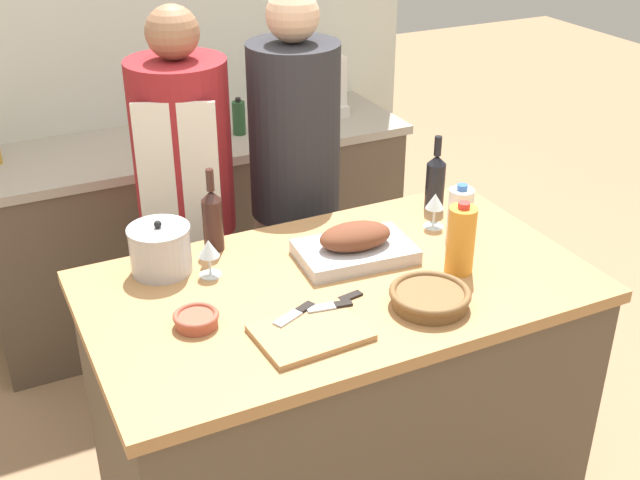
# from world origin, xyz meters

# --- Properties ---
(kitchen_island) EXTENTS (1.53, 0.88, 0.93)m
(kitchen_island) POSITION_xyz_m (0.00, 0.00, 0.47)
(kitchen_island) COLOR brown
(kitchen_island) RESTS_ON ground_plane
(back_counter) EXTENTS (1.98, 0.60, 0.90)m
(back_counter) POSITION_xyz_m (0.00, 1.45, 0.45)
(back_counter) COLOR brown
(back_counter) RESTS_ON ground_plane
(back_wall) EXTENTS (2.48, 0.10, 2.55)m
(back_wall) POSITION_xyz_m (0.00, 1.80, 1.27)
(back_wall) COLOR silver
(back_wall) RESTS_ON ground_plane
(roasting_pan) EXTENTS (0.38, 0.26, 0.12)m
(roasting_pan) POSITION_xyz_m (0.11, 0.11, 0.97)
(roasting_pan) COLOR #BCBCC1
(roasting_pan) RESTS_ON kitchen_island
(wicker_basket) EXTENTS (0.24, 0.24, 0.05)m
(wicker_basket) POSITION_xyz_m (0.17, -0.24, 0.96)
(wicker_basket) COLOR brown
(wicker_basket) RESTS_ON kitchen_island
(cutting_board) EXTENTS (0.31, 0.23, 0.02)m
(cutting_board) POSITION_xyz_m (-0.20, -0.22, 0.94)
(cutting_board) COLOR #AD7F51
(cutting_board) RESTS_ON kitchen_island
(stock_pot) EXTENTS (0.19, 0.19, 0.17)m
(stock_pot) POSITION_xyz_m (-0.47, 0.30, 1.00)
(stock_pot) COLOR #B7B7BC
(stock_pot) RESTS_ON kitchen_island
(mixing_bowl) EXTENTS (0.13, 0.13, 0.04)m
(mixing_bowl) POSITION_xyz_m (-0.47, -0.04, 0.95)
(mixing_bowl) COLOR #A84C38
(mixing_bowl) RESTS_ON kitchen_island
(juice_jug) EXTENTS (0.09, 0.09, 0.24)m
(juice_jug) POSITION_xyz_m (0.36, -0.11, 1.04)
(juice_jug) COLOR orange
(juice_jug) RESTS_ON kitchen_island
(milk_jug) EXTENTS (0.08, 0.08, 0.21)m
(milk_jug) POSITION_xyz_m (0.48, 0.06, 1.02)
(milk_jug) COLOR white
(milk_jug) RESTS_ON kitchen_island
(wine_bottle_green) EXTENTS (0.07, 0.07, 0.27)m
(wine_bottle_green) POSITION_xyz_m (0.55, 0.32, 1.04)
(wine_bottle_green) COLOR black
(wine_bottle_green) RESTS_ON kitchen_island
(wine_bottle_dark) EXTENTS (0.07, 0.07, 0.28)m
(wine_bottle_dark) POSITION_xyz_m (-0.27, 0.37, 1.04)
(wine_bottle_dark) COLOR #381E19
(wine_bottle_dark) RESTS_ON kitchen_island
(wine_glass_left) EXTENTS (0.07, 0.07, 0.12)m
(wine_glass_left) POSITION_xyz_m (-0.34, 0.21, 1.02)
(wine_glass_left) COLOR silver
(wine_glass_left) RESTS_ON kitchen_island
(wine_glass_right) EXTENTS (0.07, 0.07, 0.13)m
(wine_glass_right) POSITION_xyz_m (0.46, 0.18, 1.02)
(wine_glass_right) COLOR silver
(wine_glass_right) RESTS_ON kitchen_island
(knife_chef) EXTENTS (0.20, 0.06, 0.01)m
(knife_chef) POSITION_xyz_m (-0.07, -0.11, 0.93)
(knife_chef) COLOR #B7B7BC
(knife_chef) RESTS_ON kitchen_island
(knife_paring) EXTENTS (0.14, 0.05, 0.01)m
(knife_paring) POSITION_xyz_m (-0.10, -0.15, 0.95)
(knife_paring) COLOR #B7B7BC
(knife_paring) RESTS_ON cutting_board
(knife_bread) EXTENTS (0.15, 0.09, 0.01)m
(knife_bread) POSITION_xyz_m (-0.21, -0.14, 0.95)
(knife_bread) COLOR #B7B7BC
(knife_bread) RESTS_ON cutting_board
(stand_mixer) EXTENTS (0.18, 0.14, 0.29)m
(stand_mixer) POSITION_xyz_m (0.69, 1.47, 1.02)
(stand_mixer) COLOR silver
(stand_mixer) RESTS_ON back_counter
(condiment_bottle_tall) EXTENTS (0.06, 0.06, 0.17)m
(condiment_bottle_tall) POSITION_xyz_m (0.21, 1.41, 0.98)
(condiment_bottle_tall) COLOR #234C28
(condiment_bottle_tall) RESTS_ON back_counter
(person_cook_aproned) EXTENTS (0.38, 0.40, 1.63)m
(person_cook_aproned) POSITION_xyz_m (-0.22, 0.83, 0.90)
(person_cook_aproned) COLOR beige
(person_cook_aproned) RESTS_ON ground_plane
(person_cook_guest) EXTENTS (0.35, 0.35, 1.66)m
(person_cook_guest) POSITION_xyz_m (0.19, 0.75, 0.92)
(person_cook_guest) COLOR beige
(person_cook_guest) RESTS_ON ground_plane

